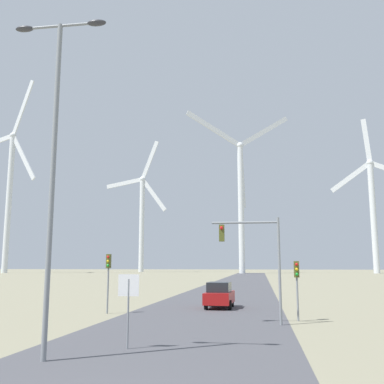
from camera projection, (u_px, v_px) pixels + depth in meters
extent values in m
cube|color=#47474C|center=(232.00, 290.00, 55.36)|extent=(10.00, 240.00, 0.01)
cylinder|color=gray|center=(52.00, 183.00, 15.28)|extent=(0.18, 0.18, 11.63)
cylinder|color=gray|center=(60.00, 26.00, 16.21)|extent=(2.75, 0.10, 0.10)
ellipsoid|color=#333338|center=(25.00, 29.00, 16.41)|extent=(0.70, 0.32, 0.20)
ellipsoid|color=#333338|center=(97.00, 23.00, 16.00)|extent=(0.70, 0.32, 0.20)
cylinder|color=gray|center=(128.00, 314.00, 16.67)|extent=(0.07, 0.07, 2.53)
cube|color=white|center=(129.00, 285.00, 16.82)|extent=(0.81, 0.01, 0.81)
cube|color=red|center=(129.00, 285.00, 16.83)|extent=(0.76, 0.02, 0.76)
cylinder|color=gray|center=(108.00, 284.00, 28.68)|extent=(0.11, 0.11, 3.74)
cube|color=#4C511E|center=(109.00, 261.00, 28.91)|extent=(0.28, 0.24, 0.90)
sphere|color=red|center=(108.00, 257.00, 28.82)|extent=(0.16, 0.16, 0.16)
sphere|color=gold|center=(108.00, 261.00, 28.78)|extent=(0.16, 0.16, 0.16)
sphere|color=green|center=(108.00, 265.00, 28.74)|extent=(0.16, 0.16, 0.16)
cylinder|color=gray|center=(297.00, 291.00, 24.87)|extent=(0.11, 0.11, 3.26)
cube|color=#4C511E|center=(296.00, 269.00, 25.06)|extent=(0.28, 0.24, 0.90)
sphere|color=red|center=(297.00, 264.00, 24.97)|extent=(0.16, 0.16, 0.16)
sphere|color=gold|center=(297.00, 269.00, 24.93)|extent=(0.16, 0.16, 0.16)
sphere|color=green|center=(297.00, 274.00, 24.88)|extent=(0.16, 0.16, 0.16)
cylinder|color=gray|center=(279.00, 270.00, 23.41)|extent=(0.14, 0.14, 5.55)
cylinder|color=gray|center=(245.00, 223.00, 24.08)|extent=(3.53, 0.12, 0.12)
cube|color=#4C511E|center=(222.00, 233.00, 24.17)|extent=(0.28, 0.24, 0.90)
sphere|color=red|center=(221.00, 228.00, 24.08)|extent=(0.18, 0.18, 0.18)
cube|color=maroon|center=(219.00, 298.00, 32.24)|extent=(1.98, 4.17, 0.80)
cube|color=#1E2328|center=(219.00, 287.00, 32.21)|extent=(1.65, 2.17, 0.70)
cylinder|color=black|center=(210.00, 302.00, 33.54)|extent=(0.22, 0.66, 0.66)
cylinder|color=black|center=(232.00, 302.00, 33.29)|extent=(0.22, 0.66, 0.66)
cylinder|color=black|center=(206.00, 305.00, 31.06)|extent=(0.22, 0.66, 0.66)
cylinder|color=black|center=(230.00, 305.00, 30.81)|extent=(0.22, 0.66, 0.66)
cylinder|color=silver|center=(9.00, 203.00, 174.55)|extent=(2.20, 2.20, 53.98)
sphere|color=silver|center=(13.00, 136.00, 178.89)|extent=(2.60, 2.60, 2.60)
cube|color=silver|center=(23.00, 157.00, 173.85)|extent=(13.77, 5.88, 19.45)
cube|color=silver|center=(23.00, 107.00, 178.17)|extent=(10.40, 4.54, 21.34)
cylinder|color=silver|center=(142.00, 225.00, 198.60)|extent=(2.20, 2.20, 41.14)
sphere|color=silver|center=(143.00, 179.00, 201.90)|extent=(2.60, 2.60, 2.60)
cube|color=silver|center=(154.00, 195.00, 198.73)|extent=(12.06, 2.92, 15.07)
cube|color=silver|center=(150.00, 160.00, 202.08)|extent=(8.31, 2.15, 17.01)
cube|color=silver|center=(124.00, 183.00, 204.87)|extent=(17.48, 4.01, 4.13)
cylinder|color=silver|center=(241.00, 208.00, 166.53)|extent=(2.20, 2.20, 47.83)
sphere|color=silver|center=(240.00, 146.00, 170.37)|extent=(2.60, 2.60, 2.60)
cube|color=silver|center=(242.00, 177.00, 168.54)|extent=(2.65, 1.61, 23.18)
cube|color=silver|center=(264.00, 131.00, 174.37)|extent=(18.75, 9.27, 13.85)
cube|color=silver|center=(213.00, 129.00, 168.19)|extent=(19.45, 9.60, 12.37)
cylinder|color=silver|center=(373.00, 217.00, 165.11)|extent=(2.20, 2.20, 40.90)
sphere|color=silver|center=(370.00, 163.00, 168.39)|extent=(2.60, 2.60, 2.60)
cube|color=silver|center=(366.00, 140.00, 170.09)|extent=(3.17, 1.22, 16.71)
cube|color=silver|center=(350.00, 178.00, 170.31)|extent=(14.41, 3.92, 10.93)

